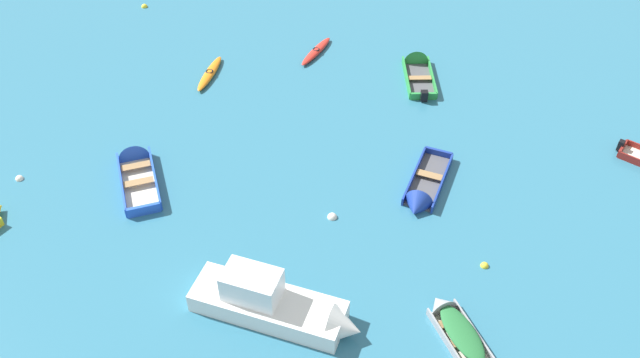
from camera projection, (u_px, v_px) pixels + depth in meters
name	position (u px, v px, depth m)	size (l,w,h in m)	color
kayak_orange_center	(210.00, 73.00, 36.20)	(0.62, 3.35, 0.32)	orange
motor_launch_white_far_left	(278.00, 305.00, 24.48)	(6.50, 2.19, 2.30)	white
rowboat_deep_blue_distant_center	(421.00, 196.00, 29.29)	(1.81, 4.43, 1.24)	#4C4C51
rowboat_blue_near_camera	(136.00, 164.00, 30.75)	(3.60, 4.50, 1.39)	beige
rowboat_grey_near_left	(453.00, 324.00, 24.35)	(2.92, 3.38, 1.07)	beige
kayak_red_far_right	(316.00, 51.00, 37.81)	(1.22, 3.23, 0.30)	red
rowboat_green_foreground_center	(417.00, 66.00, 36.64)	(2.43, 4.29, 1.32)	#4C4C51
mooring_buoy_trailing	(20.00, 179.00, 30.36)	(0.36, 0.36, 0.36)	silver
mooring_buoy_outer_edge	(484.00, 266.00, 26.68)	(0.33, 0.33, 0.33)	yellow
mooring_buoy_far_field	(332.00, 217.00, 28.62)	(0.41, 0.41, 0.41)	silver
mooring_buoy_near_foreground	(145.00, 7.00, 41.75)	(0.38, 0.38, 0.38)	yellow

